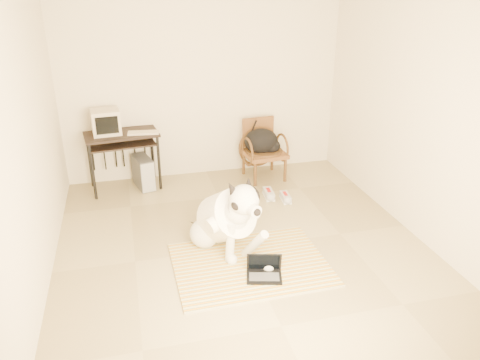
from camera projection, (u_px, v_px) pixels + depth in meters
name	position (u px, v px, depth m)	size (l,w,h in m)	color
floor	(243.00, 247.00, 5.18)	(4.50, 4.50, 0.00)	#9B8A5F
wall_back	(203.00, 84.00, 6.64)	(4.50, 4.50, 0.00)	beige
wall_front	(343.00, 248.00, 2.64)	(4.50, 4.50, 0.00)	beige
wall_left	(28.00, 147.00, 4.19)	(4.50, 4.50, 0.00)	beige
wall_right	(421.00, 117.00, 5.09)	(4.50, 4.50, 0.00)	beige
rug	(250.00, 264.00, 4.86)	(1.58, 1.22, 0.02)	orange
dog	(227.00, 219.00, 4.98)	(0.77, 1.21, 0.97)	silver
laptop	(264.00, 271.00, 4.63)	(0.40, 0.33, 0.24)	black
computer_desk	(122.00, 141.00, 6.35)	(1.03, 0.65, 0.81)	black
crt_monitor	(106.00, 122.00, 6.24)	(0.40, 0.38, 0.33)	#C1B197
desk_keyboard	(143.00, 133.00, 6.30)	(0.41, 0.15, 0.03)	#C1B197
pc_tower	(143.00, 172.00, 6.58)	(0.31, 0.51, 0.44)	#454547
rattan_chair	(263.00, 149.00, 6.84)	(0.62, 0.60, 0.86)	brown
backpack	(263.00, 142.00, 6.74)	(0.52, 0.40, 0.36)	black
sneaker_left	(269.00, 194.00, 6.33)	(0.14, 0.30, 0.10)	white
sneaker_right	(285.00, 198.00, 6.24)	(0.13, 0.27, 0.09)	white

